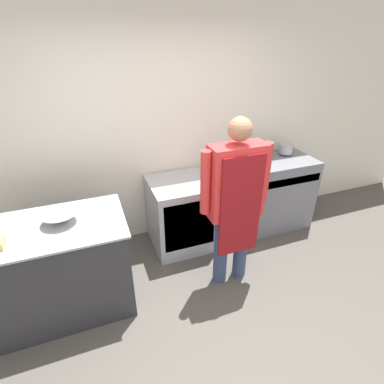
% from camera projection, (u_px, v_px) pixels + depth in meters
% --- Properties ---
extents(ground_plane, '(14.00, 14.00, 0.00)m').
position_uv_depth(ground_plane, '(224.00, 345.00, 2.54)').
color(ground_plane, '#4C4742').
extents(wall_back, '(8.00, 0.05, 2.70)m').
position_uv_depth(wall_back, '(159.00, 130.00, 3.42)').
color(wall_back, silver).
rests_on(wall_back, ground_plane).
extents(prep_counter, '(1.28, 0.75, 0.92)m').
position_uv_depth(prep_counter, '(58.00, 269.00, 2.70)').
color(prep_counter, '#2D2D33').
rests_on(prep_counter, ground_plane).
extents(stove, '(0.91, 0.62, 0.96)m').
position_uv_depth(stove, '(273.00, 192.00, 3.96)').
color(stove, slate).
rests_on(stove, ground_plane).
extents(fridge_unit, '(0.69, 0.68, 0.85)m').
position_uv_depth(fridge_unit, '(181.00, 214.00, 3.58)').
color(fridge_unit, '#A8ADB2').
rests_on(fridge_unit, ground_plane).
extents(person_cook, '(0.70, 0.24, 1.74)m').
position_uv_depth(person_cook, '(235.00, 196.00, 2.78)').
color(person_cook, '#38476B').
rests_on(person_cook, ground_plane).
extents(mixing_bowl, '(0.29, 0.29, 0.09)m').
position_uv_depth(mixing_bowl, '(60.00, 218.00, 2.52)').
color(mixing_bowl, '#9EA0A8').
rests_on(mixing_bowl, prep_counter).
extents(stock_pot, '(0.26, 0.26, 0.22)m').
position_uv_depth(stock_pot, '(260.00, 148.00, 3.71)').
color(stock_pot, '#9EA0A8').
rests_on(stock_pot, stove).
extents(sauce_pot, '(0.18, 0.18, 0.13)m').
position_uv_depth(sauce_pot, '(286.00, 148.00, 3.85)').
color(sauce_pot, '#9EA0A8').
rests_on(sauce_pot, stove).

